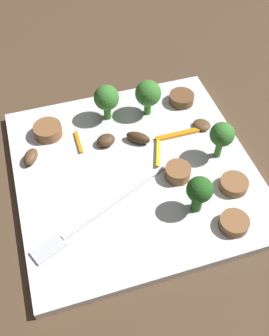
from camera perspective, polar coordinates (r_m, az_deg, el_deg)
The scene contains 19 objects.
ground_plane at distance 0.48m, azimuth 0.00°, elevation -0.83°, with size 1.40×1.40×0.00m, color #4C3826.
plate at distance 0.48m, azimuth 0.00°, elevation -0.42°, with size 0.28×0.28×0.01m, color white.
fork at distance 0.43m, azimuth -5.95°, elevation -7.04°, with size 0.17×0.08×0.00m.
broccoli_floret_0 at distance 0.52m, azimuth 1.99°, elevation 10.70°, with size 0.03×0.03×0.05m.
broccoli_floret_1 at distance 0.47m, azimuth 12.57°, elevation 4.65°, with size 0.03×0.03×0.05m.
broccoli_floret_2 at distance 0.51m, azimuth -4.08°, elevation 10.03°, with size 0.03×0.03×0.05m.
broccoli_floret_3 at distance 0.42m, azimuth 9.40°, elevation -3.35°, with size 0.03×0.03×0.05m.
sausage_slice_0 at distance 0.43m, azimuth 14.26°, elevation -7.75°, with size 0.03×0.03×0.01m, color brown.
sausage_slice_1 at distance 0.51m, azimuth -12.46°, elevation 5.35°, with size 0.04×0.04×0.01m, color brown.
sausage_slice_2 at distance 0.46m, azimuth 6.30°, elevation -0.61°, with size 0.03×0.03×0.01m, color brown.
sausage_slice_3 at distance 0.55m, azimuth 6.84°, elevation 10.00°, with size 0.03×0.03×0.01m, color brown.
sausage_slice_4 at distance 0.46m, azimuth 14.22°, elevation -2.30°, with size 0.03×0.03×0.01m, color brown.
mushroom_0 at distance 0.49m, azimuth 0.53°, elevation 4.43°, with size 0.03×0.01×0.01m, color #422B19.
mushroom_1 at distance 0.49m, azimuth -4.18°, elevation 4.04°, with size 0.02×0.02×0.01m, color #4C331E.
mushroom_2 at distance 0.52m, azimuth 9.76°, elevation 6.21°, with size 0.02×0.02×0.01m, color brown.
mushroom_3 at distance 0.49m, azimuth -14.84°, elevation 1.58°, with size 0.03×0.02×0.01m, color brown.
pepper_strip_0 at distance 0.51m, azimuth 6.26°, elevation 4.86°, with size 0.06×0.01×0.00m, color orange.
pepper_strip_1 at distance 0.48m, azimuth 3.43°, elevation 2.08°, with size 0.04×0.00×0.00m, color yellow.
pepper_strip_2 at distance 0.50m, azimuth -8.11°, elevation 3.74°, with size 0.04×0.00×0.00m, color orange.
Camera 1 is at (0.09, 0.28, 0.38)m, focal length 41.99 mm.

